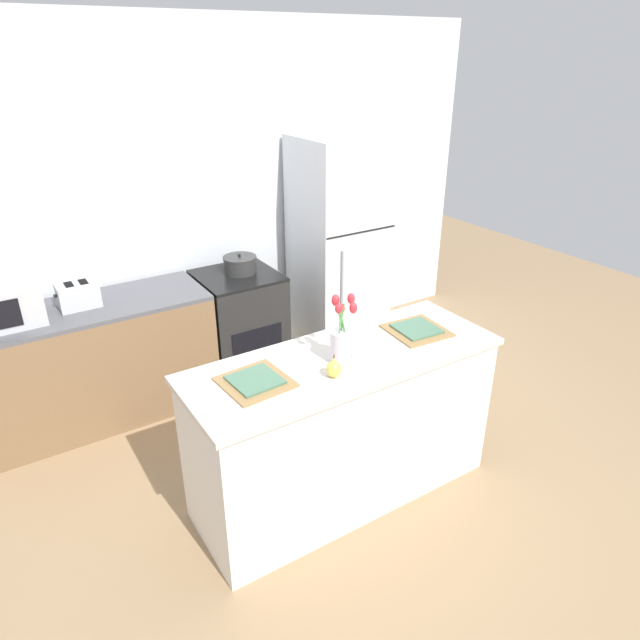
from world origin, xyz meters
TOP-DOWN VIEW (x-y plane):
  - ground_plane at (0.00, 0.00)m, footprint 10.00×10.00m
  - back_wall at (0.00, 2.00)m, footprint 5.20×0.08m
  - kitchen_island at (0.00, 0.00)m, footprint 1.80×0.66m
  - back_counter at (-1.06, 1.60)m, footprint 1.68×0.60m
  - stove_range at (0.10, 1.60)m, footprint 0.60×0.61m
  - refrigerator at (1.05, 1.60)m, footprint 0.68×0.67m
  - flower_vase at (-0.05, -0.04)m, footprint 0.15×0.14m
  - pear_figurine at (-0.17, -0.14)m, footprint 0.08×0.08m
  - plate_setting_left at (-0.53, 0.02)m, footprint 0.35×0.35m
  - plate_setting_right at (0.53, 0.02)m, footprint 0.35×0.35m
  - toaster at (-1.05, 1.62)m, footprint 0.28×0.18m
  - cooking_pot at (0.14, 1.62)m, footprint 0.26×0.26m

SIDE VIEW (x-z plane):
  - ground_plane at x=0.00m, z-range 0.00..0.00m
  - stove_range at x=0.10m, z-range 0.00..0.88m
  - back_counter at x=-1.06m, z-range 0.00..0.88m
  - kitchen_island at x=0.00m, z-range 0.00..0.94m
  - refrigerator at x=1.05m, z-range 0.00..1.85m
  - cooking_pot at x=0.14m, z-range 0.87..1.02m
  - plate_setting_left at x=-0.53m, z-range 0.94..0.96m
  - plate_setting_right at x=0.53m, z-range 0.94..0.96m
  - toaster at x=-1.05m, z-range 0.88..1.05m
  - pear_figurine at x=-0.17m, z-range 0.93..1.06m
  - flower_vase at x=-0.05m, z-range 0.87..1.27m
  - back_wall at x=0.00m, z-range 0.00..2.70m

